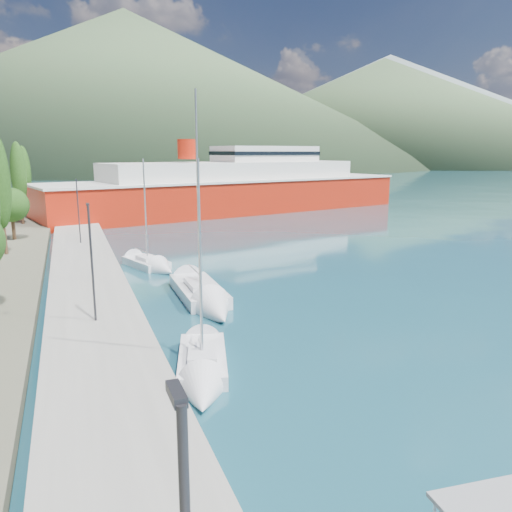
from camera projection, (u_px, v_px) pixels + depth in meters
name	position (u px, v px, depth m)	size (l,w,h in m)	color
ground	(108.00, 190.00, 126.39)	(1400.00, 1400.00, 0.00)	#1A4B59
quay	(86.00, 275.00, 37.17)	(5.00, 88.00, 0.80)	gray
hills_far	(187.00, 96.00, 615.05)	(1480.00, 900.00, 180.00)	slate
hills_near	(210.00, 99.00, 381.43)	(1010.00, 520.00, 115.00)	#405937
lamp_posts	(91.00, 255.00, 26.07)	(0.15, 45.87, 6.06)	#2D2D33
sailboat_near	(202.00, 378.00, 20.50)	(3.76, 7.21, 9.94)	silver
sailboat_mid	(208.00, 302.00, 30.69)	(2.75, 9.84, 14.11)	silver
sailboat_far	(155.00, 267.00, 40.29)	(4.14, 6.90, 9.67)	silver
ferry	(236.00, 189.00, 78.78)	(60.62, 26.52, 11.79)	#B21D0A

